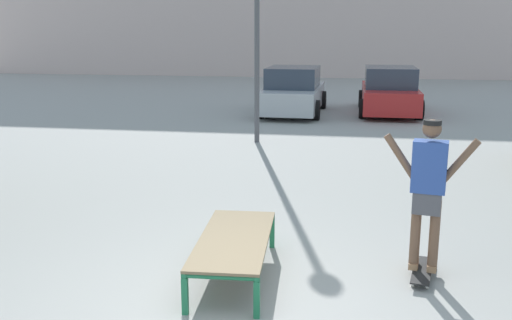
% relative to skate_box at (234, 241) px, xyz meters
% --- Properties ---
extents(ground_plane, '(120.00, 120.00, 0.00)m').
position_rel_skate_box_xyz_m(ground_plane, '(0.16, -0.86, -0.41)').
color(ground_plane, '#999993').
extents(skate_box, '(0.86, 1.94, 0.46)m').
position_rel_skate_box_xyz_m(skate_box, '(0.00, 0.00, 0.00)').
color(skate_box, '#237A4C').
rests_on(skate_box, ground).
extents(skateboard, '(0.34, 0.82, 0.09)m').
position_rel_skate_box_xyz_m(skateboard, '(2.08, 0.31, -0.34)').
color(skateboard, black).
rests_on(skateboard, ground).
extents(skater, '(1.00, 0.34, 1.69)m').
position_rel_skate_box_xyz_m(skater, '(2.08, 0.31, 0.66)').
color(skater, brown).
rests_on(skater, skateboard).
extents(car_silver, '(2.01, 4.25, 1.50)m').
position_rel_skate_box_xyz_m(car_silver, '(-0.60, 12.67, 0.28)').
color(car_silver, '#B7BABF').
rests_on(car_silver, ground).
extents(car_red, '(1.94, 4.21, 1.50)m').
position_rel_skate_box_xyz_m(car_red, '(2.47, 13.20, 0.28)').
color(car_red, red).
rests_on(car_red, ground).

